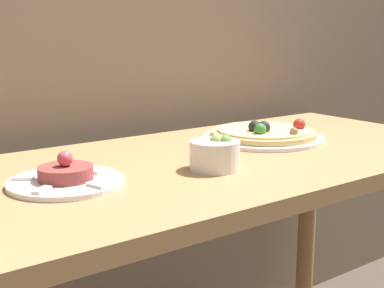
# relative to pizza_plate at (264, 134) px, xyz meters

# --- Properties ---
(dining_table) EXTENTS (1.47, 0.63, 0.76)m
(dining_table) POSITION_rel_pizza_plate_xyz_m (-0.28, -0.07, -0.12)
(dining_table) COLOR #AD7F51
(dining_table) RESTS_ON ground_plane
(pizza_plate) EXTENTS (0.32, 0.32, 0.06)m
(pizza_plate) POSITION_rel_pizza_plate_xyz_m (0.00, 0.00, 0.00)
(pizza_plate) COLOR white
(pizza_plate) RESTS_ON dining_table
(tartare_plate) EXTENTS (0.22, 0.22, 0.07)m
(tartare_plate) POSITION_rel_pizza_plate_xyz_m (-0.59, -0.08, -0.00)
(tartare_plate) COLOR white
(tartare_plate) RESTS_ON dining_table
(small_bowl) EXTENTS (0.10, 0.10, 0.07)m
(small_bowl) POSITION_rel_pizza_plate_xyz_m (-0.29, -0.16, 0.02)
(small_bowl) COLOR white
(small_bowl) RESTS_ON dining_table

